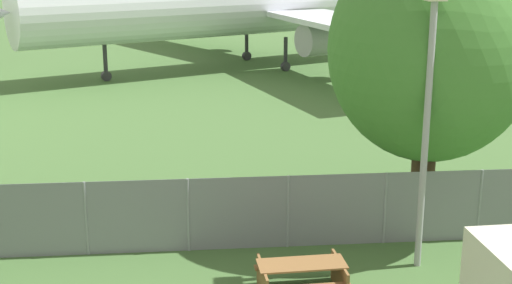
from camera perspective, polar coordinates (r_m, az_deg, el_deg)
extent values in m
cylinder|color=gray|center=(18.41, -13.43, -5.98)|extent=(0.07, 0.07, 1.94)
cylinder|color=gray|center=(18.21, -5.44, -5.84)|extent=(0.07, 0.07, 1.94)
cylinder|color=gray|center=(18.38, 2.56, -5.59)|extent=(0.07, 0.07, 1.94)
cylinder|color=gray|center=(18.88, 10.27, -5.24)|extent=(0.07, 0.07, 1.94)
cylinder|color=gray|center=(19.71, 17.44, -4.83)|extent=(0.07, 0.07, 1.94)
cube|color=slate|center=(18.38, 2.56, -5.59)|extent=(56.00, 0.01, 1.94)
cylinder|color=silver|center=(44.68, -0.82, 11.16)|extent=(27.20, 15.45, 4.01)
cube|color=silver|center=(38.57, 7.23, 9.41)|extent=(7.43, 13.25, 0.30)
cylinder|color=#939399|center=(40.42, 5.95, 8.24)|extent=(4.04, 3.15, 1.81)
cube|color=silver|center=(52.73, -4.00, 11.18)|extent=(10.17, 12.77, 0.30)
cylinder|color=#939399|center=(51.30, -2.65, 9.89)|extent=(4.04, 3.15, 1.81)
cylinder|color=#2D2D33|center=(41.36, -11.96, 6.21)|extent=(0.24, 0.24, 2.07)
cylinder|color=#2D2D33|center=(41.49, -11.90, 5.19)|extent=(0.63, 0.51, 0.56)
cylinder|color=#2D2D33|center=(43.71, 2.38, 7.04)|extent=(0.24, 0.24, 2.07)
cylinder|color=#2D2D33|center=(43.83, 2.37, 6.06)|extent=(0.63, 0.51, 0.56)
cylinder|color=#2D2D33|center=(47.79, -0.75, 7.80)|extent=(0.24, 0.24, 2.07)
cylinder|color=#2D2D33|center=(47.90, -0.75, 6.91)|extent=(0.63, 0.51, 0.56)
cube|color=brown|center=(16.10, 3.68, -9.71)|extent=(2.00, 0.85, 0.04)
cube|color=brown|center=(16.72, 3.27, -9.82)|extent=(1.98, 0.37, 0.04)
cube|color=brown|center=(16.45, 6.72, -10.64)|extent=(0.13, 1.40, 0.74)
cube|color=brown|center=(16.12, 0.53, -11.11)|extent=(0.13, 1.40, 0.74)
cylinder|color=#4C3823|center=(20.23, 13.17, -2.95)|extent=(0.65, 0.65, 2.62)
ellipsoid|color=#427A33|center=(19.40, 13.83, 7.23)|extent=(5.43, 5.43, 5.98)
cylinder|color=#99999E|center=(17.07, 13.40, 0.18)|extent=(0.16, 0.16, 6.39)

